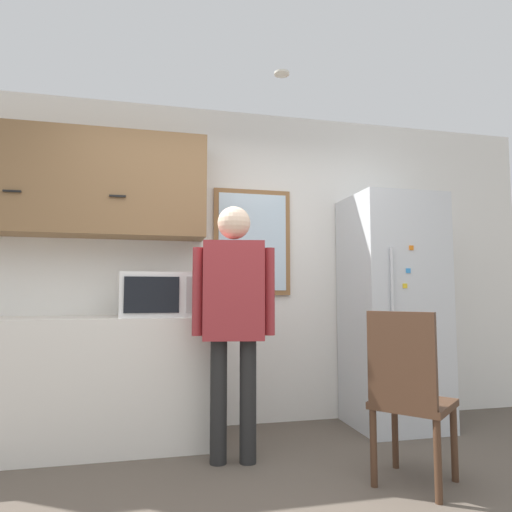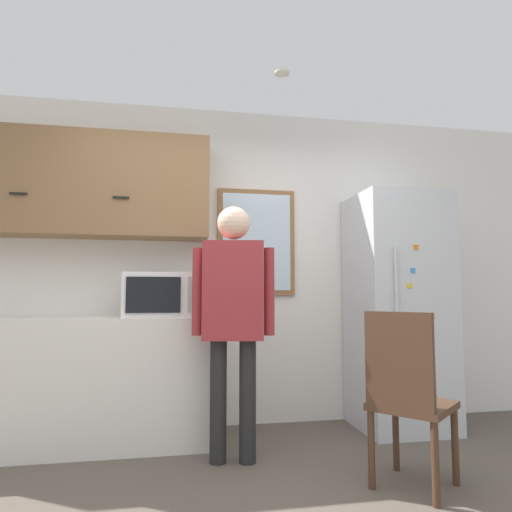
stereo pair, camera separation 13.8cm
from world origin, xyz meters
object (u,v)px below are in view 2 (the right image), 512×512
microwave (161,295)px  chair (407,392)px  person (233,304)px  refrigerator (398,310)px

microwave → chair: 1.83m
person → chair: person is taller
refrigerator → microwave: bearing=-178.7°
person → chair: 1.19m
person → chair: (0.90, -0.61, -0.48)m
microwave → refrigerator: size_ratio=0.28×
person → refrigerator: (1.45, 0.50, -0.06)m
microwave → chair: bearing=-37.7°
refrigerator → chair: bearing=-116.3°
person → chair: size_ratio=1.69×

